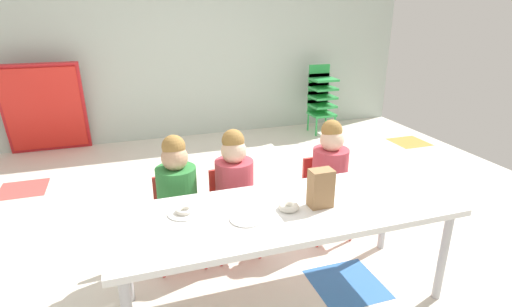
% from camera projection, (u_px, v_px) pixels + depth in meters
% --- Properties ---
extents(ground_plane, '(6.23, 5.21, 0.02)m').
position_uv_depth(ground_plane, '(240.00, 228.00, 3.26)').
color(ground_plane, silver).
extents(back_wall, '(6.23, 0.10, 2.60)m').
position_uv_depth(back_wall, '(181.00, 37.00, 5.13)').
color(back_wall, '#B2C1B7').
rests_on(back_wall, ground_plane).
extents(craft_table, '(1.93, 0.69, 0.62)m').
position_uv_depth(craft_table, '(286.00, 216.00, 2.27)').
color(craft_table, white).
rests_on(craft_table, ground_plane).
extents(seated_child_near_camera, '(0.32, 0.31, 0.92)m').
position_uv_depth(seated_child_near_camera, '(177.00, 189.00, 2.63)').
color(seated_child_near_camera, red).
rests_on(seated_child_near_camera, ground_plane).
extents(seated_child_middle_seat, '(0.32, 0.31, 0.92)m').
position_uv_depth(seated_child_middle_seat, '(234.00, 182.00, 2.74)').
color(seated_child_middle_seat, red).
rests_on(seated_child_middle_seat, ground_plane).
extents(seated_child_far_right, '(0.34, 0.34, 0.92)m').
position_uv_depth(seated_child_far_right, '(329.00, 169.00, 2.96)').
color(seated_child_far_right, red).
rests_on(seated_child_far_right, ground_plane).
extents(kid_chair_green_stack, '(0.32, 0.30, 0.92)m').
position_uv_depth(kid_chair_green_stack, '(321.00, 95.00, 5.53)').
color(kid_chair_green_stack, green).
rests_on(kid_chair_green_stack, ground_plane).
extents(folded_activity_table, '(0.90, 0.29, 1.09)m').
position_uv_depth(folded_activity_table, '(44.00, 109.00, 4.72)').
color(folded_activity_table, red).
rests_on(folded_activity_table, ground_plane).
extents(paper_bag_brown, '(0.13, 0.09, 0.22)m').
position_uv_depth(paper_bag_brown, '(321.00, 188.00, 2.24)').
color(paper_bag_brown, '#9E754C').
rests_on(paper_bag_brown, craft_table).
extents(paper_plate_near_edge, '(0.18, 0.18, 0.01)m').
position_uv_depth(paper_plate_near_edge, '(184.00, 213.00, 2.19)').
color(paper_plate_near_edge, white).
rests_on(paper_plate_near_edge, craft_table).
extents(paper_plate_center_table, '(0.18, 0.18, 0.01)m').
position_uv_depth(paper_plate_center_table, '(247.00, 219.00, 2.13)').
color(paper_plate_center_table, white).
rests_on(paper_plate_center_table, craft_table).
extents(donut_powdered_on_plate, '(0.09, 0.09, 0.02)m').
position_uv_depth(donut_powdered_on_plate, '(184.00, 210.00, 2.19)').
color(donut_powdered_on_plate, white).
rests_on(donut_powdered_on_plate, craft_table).
extents(donut_powdered_loose, '(0.12, 0.12, 0.04)m').
position_uv_depth(donut_powdered_loose, '(289.00, 207.00, 2.24)').
color(donut_powdered_loose, white).
rests_on(donut_powdered_loose, craft_table).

